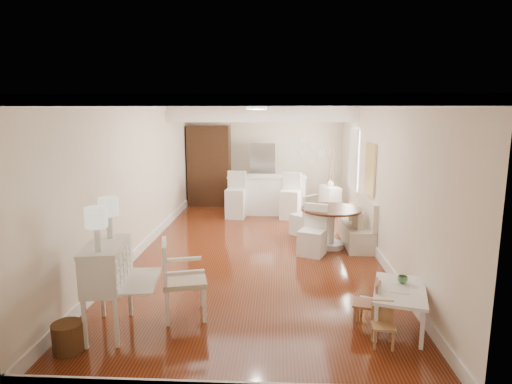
# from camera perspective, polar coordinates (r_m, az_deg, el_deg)

# --- Properties ---
(room) EXTENTS (9.00, 9.04, 2.82)m
(room) POSITION_cam_1_polar(r_m,az_deg,el_deg) (8.42, 0.61, 5.93)
(room) COLOR maroon
(room) RESTS_ON ground
(secretary_bureau) EXTENTS (0.99, 1.01, 1.12)m
(secretary_bureau) POSITION_cam_1_polar(r_m,az_deg,el_deg) (5.60, -19.18, -12.00)
(secretary_bureau) COLOR silver
(secretary_bureau) RESTS_ON ground
(gustavian_armchair) EXTENTS (0.73, 0.73, 1.04)m
(gustavian_armchair) POSITION_cam_1_polar(r_m,az_deg,el_deg) (5.77, -9.52, -11.31)
(gustavian_armchair) COLOR white
(gustavian_armchair) RESTS_ON ground
(wicker_basket) EXTENTS (0.36, 0.36, 0.34)m
(wicker_basket) POSITION_cam_1_polar(r_m,az_deg,el_deg) (5.49, -23.81, -17.31)
(wicker_basket) COLOR brown
(wicker_basket) RESTS_ON ground
(kids_table) EXTENTS (0.86, 1.14, 0.51)m
(kids_table) POSITION_cam_1_polar(r_m,az_deg,el_deg) (5.80, 18.51, -14.46)
(kids_table) COLOR white
(kids_table) RESTS_ON ground
(kids_chair_a) EXTENTS (0.36, 0.36, 0.62)m
(kids_chair_a) POSITION_cam_1_polar(r_m,az_deg,el_deg) (5.69, 14.35, -14.11)
(kids_chair_a) COLOR #9E6947
(kids_chair_a) RESTS_ON ground
(kids_chair_b) EXTENTS (0.34, 0.34, 0.54)m
(kids_chair_b) POSITION_cam_1_polar(r_m,az_deg,el_deg) (5.84, 14.74, -13.90)
(kids_chair_b) COLOR #A07749
(kids_chair_b) RESTS_ON ground
(kids_chair_c) EXTENTS (0.27, 0.27, 0.52)m
(kids_chair_c) POSITION_cam_1_polar(r_m,az_deg,el_deg) (5.32, 16.60, -16.62)
(kids_chair_c) COLOR #B38151
(kids_chair_c) RESTS_ON ground
(banquette) EXTENTS (0.52, 1.60, 0.98)m
(banquette) POSITION_cam_1_polar(r_m,az_deg,el_deg) (8.98, 13.22, -3.72)
(banquette) COLOR silver
(banquette) RESTS_ON ground
(dining_table) EXTENTS (1.54, 1.54, 0.81)m
(dining_table) POSITION_cam_1_polar(r_m,az_deg,el_deg) (8.64, 9.92, -4.75)
(dining_table) COLOR #4C2818
(dining_table) RESTS_ON ground
(slip_chair_near) EXTENTS (0.60, 0.61, 0.95)m
(slip_chair_near) POSITION_cam_1_polar(r_m,az_deg,el_deg) (8.13, 7.54, -5.10)
(slip_chair_near) COLOR white
(slip_chair_near) RESTS_ON ground
(slip_chair_far) EXTENTS (0.62, 0.62, 0.91)m
(slip_chair_far) POSITION_cam_1_polar(r_m,az_deg,el_deg) (9.46, 6.32, -3.00)
(slip_chair_far) COLOR silver
(slip_chair_far) RESTS_ON ground
(breakfast_counter) EXTENTS (2.05, 0.65, 1.03)m
(breakfast_counter) POSITION_cam_1_polar(r_m,az_deg,el_deg) (11.37, 1.46, -0.36)
(breakfast_counter) COLOR white
(breakfast_counter) RESTS_ON ground
(bar_stool_left) EXTENTS (0.52, 0.52, 1.19)m
(bar_stool_left) POSITION_cam_1_polar(r_m,az_deg,el_deg) (10.89, -2.74, -0.42)
(bar_stool_left) COLOR silver
(bar_stool_left) RESTS_ON ground
(bar_stool_right) EXTENTS (0.56, 0.56, 1.16)m
(bar_stool_right) POSITION_cam_1_polar(r_m,az_deg,el_deg) (10.82, 4.59, -0.58)
(bar_stool_right) COLOR white
(bar_stool_right) RESTS_ON ground
(pantry_cabinet) EXTENTS (1.20, 0.60, 2.30)m
(pantry_cabinet) POSITION_cam_1_polar(r_m,az_deg,el_deg) (12.49, -6.24, 3.51)
(pantry_cabinet) COLOR #381E11
(pantry_cabinet) RESTS_ON ground
(fridge) EXTENTS (0.75, 0.65, 1.80)m
(fridge) POSITION_cam_1_polar(r_m,az_deg,el_deg) (12.33, 2.52, 2.30)
(fridge) COLOR silver
(fridge) RESTS_ON ground
(sideboard) EXTENTS (0.54, 0.83, 0.74)m
(sideboard) POSITION_cam_1_polar(r_m,az_deg,el_deg) (11.59, 9.83, -1.03)
(sideboard) COLOR white
(sideboard) RESTS_ON ground
(pencil_cup) EXTENTS (0.13, 0.13, 0.10)m
(pencil_cup) POSITION_cam_1_polar(r_m,az_deg,el_deg) (5.87, 18.96, -10.99)
(pencil_cup) COLOR #4E8752
(pencil_cup) RESTS_ON kids_table
(branch_vase) EXTENTS (0.21, 0.21, 0.19)m
(branch_vase) POSITION_cam_1_polar(r_m,az_deg,el_deg) (11.53, 9.88, 1.24)
(branch_vase) COLOR white
(branch_vase) RESTS_ON sideboard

